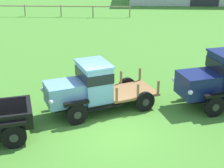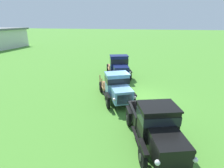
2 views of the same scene
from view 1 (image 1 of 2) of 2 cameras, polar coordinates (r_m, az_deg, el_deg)
ground_plane at (r=13.02m, az=0.19°, el=-7.94°), size 240.00×240.00×0.00m
paddock_fence at (r=34.24m, az=-8.69°, el=12.35°), size 13.71×0.60×1.13m
vintage_truck_second_in_line at (r=14.12m, az=-3.66°, el=-0.43°), size 4.97×3.50×2.12m
vintage_truck_midrow_center at (r=15.47m, az=18.06°, el=0.85°), size 5.79×3.55×2.32m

